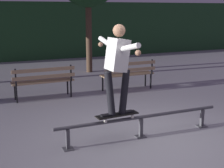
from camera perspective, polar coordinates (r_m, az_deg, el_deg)
ground_plane at (r=5.77m, az=6.33°, el=-10.26°), size 90.00×90.00×0.00m
hedge_backdrop at (r=15.59m, az=-13.28°, el=9.31°), size 24.00×1.20×2.64m
grind_rail at (r=5.85m, az=5.23°, el=-6.62°), size 3.23×0.18×0.41m
skateboard at (r=5.60m, az=0.92°, el=-5.58°), size 0.79×0.26×0.09m
skateboarder at (r=5.37m, az=0.99°, el=3.92°), size 0.63×1.41×1.56m
park_bench_leftmost at (r=8.40m, az=-12.19°, el=0.87°), size 1.61×0.45×0.88m
park_bench_left_center at (r=9.15m, az=2.97°, el=2.15°), size 1.61×0.45×0.88m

